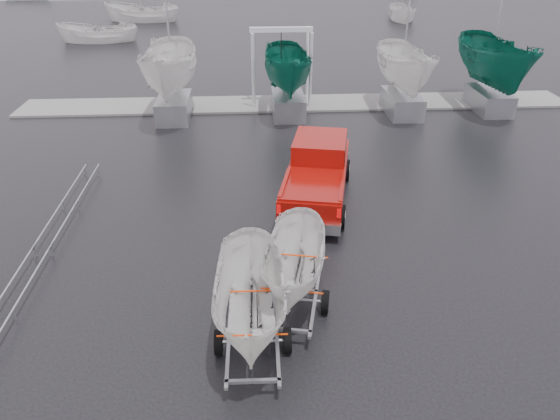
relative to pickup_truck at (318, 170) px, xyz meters
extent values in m
plane|color=black|center=(0.28, -1.62, -1.04)|extent=(120.00, 120.00, 0.00)
cube|color=gray|center=(0.28, 11.38, -0.99)|extent=(30.00, 3.00, 0.12)
cube|color=maroon|center=(-0.07, -0.32, -0.23)|extent=(3.20, 6.16, 0.96)
cube|color=maroon|center=(0.15, 0.72, 0.53)|extent=(2.32, 2.67, 0.86)
cube|color=black|center=(0.15, 0.72, 0.58)|extent=(2.29, 2.43, 0.56)
cube|color=silver|center=(-0.69, -3.24, -0.54)|extent=(2.04, 0.60, 0.35)
cylinder|color=black|center=(-0.61, 1.76, -0.64)|extent=(0.47, 0.86, 0.81)
cylinder|color=black|center=(1.27, 1.36, -0.64)|extent=(0.47, 0.86, 0.81)
cylinder|color=black|center=(-1.41, -2.00, -0.64)|extent=(0.47, 0.86, 0.81)
cylinder|color=black|center=(0.47, -2.40, -0.64)|extent=(0.47, 0.86, 0.81)
cube|color=#979A9F|center=(-1.89, -6.25, -0.59)|extent=(0.83, 3.54, 0.08)
cube|color=#979A9F|center=(-0.82, -6.48, -0.59)|extent=(0.83, 3.54, 0.08)
cylinder|color=#979A9F|center=(-1.40, -6.56, -0.74)|extent=(1.58, 0.41, 0.08)
cylinder|color=black|center=(-2.18, -6.40, -0.74)|extent=(0.30, 0.62, 0.60)
cylinder|color=black|center=(-0.61, -6.73, -0.74)|extent=(0.30, 0.62, 0.60)
imported|color=silver|center=(-1.36, -6.37, 1.48)|extent=(1.82, 1.85, 4.06)
cube|color=#FD4108|center=(-1.19, -5.59, -0.04)|extent=(1.52, 0.36, 0.03)
cube|color=#FD4108|center=(-1.52, -7.15, -0.04)|extent=(1.52, 0.36, 0.03)
cube|color=#979A9F|center=(-3.04, -7.89, -0.59)|extent=(0.14, 3.60, 0.08)
cube|color=#979A9F|center=(-1.94, -7.91, -0.59)|extent=(0.14, 3.60, 0.08)
cylinder|color=#979A9F|center=(-2.49, -8.10, -0.74)|extent=(1.60, 0.11, 0.08)
cylinder|color=black|center=(-3.29, -8.09, -0.74)|extent=(0.19, 0.60, 0.60)
cylinder|color=black|center=(-1.69, -8.12, -0.74)|extent=(0.19, 0.60, 0.60)
imported|color=silver|center=(-2.49, -7.90, 1.69)|extent=(1.72, 1.76, 4.48)
cube|color=#FD4108|center=(-2.47, -7.10, -0.04)|extent=(1.55, 0.07, 0.03)
cube|color=#FD4108|center=(-2.50, -8.70, -0.04)|extent=(1.55, 0.07, 0.03)
cylinder|color=silver|center=(-2.11, 10.58, 0.96)|extent=(0.16, 0.58, 3.99)
cylinder|color=silver|center=(-2.11, 12.18, 0.96)|extent=(0.16, 0.58, 3.99)
cylinder|color=silver|center=(0.89, 10.58, 0.96)|extent=(0.16, 0.58, 3.99)
cylinder|color=silver|center=(0.89, 12.18, 0.96)|extent=(0.16, 0.58, 3.99)
cube|color=silver|center=(-0.61, 11.38, 2.96)|extent=(3.30, 0.25, 0.25)
cube|color=#979A9F|center=(-6.19, 9.38, -0.49)|extent=(1.60, 3.20, 1.10)
imported|color=silver|center=(-6.19, 9.38, 3.56)|extent=(2.63, 2.70, 7.00)
cube|color=#979A9F|center=(-0.36, 9.58, -0.49)|extent=(1.60, 3.20, 1.10)
imported|color=#0C5845|center=(-0.36, 9.58, 3.17)|extent=(2.34, 2.40, 6.22)
cube|color=#979A9F|center=(5.58, 9.38, -0.49)|extent=(1.60, 3.20, 1.10)
imported|color=silver|center=(5.58, 9.38, 3.24)|extent=(2.40, 2.46, 6.37)
cube|color=#979A9F|center=(10.35, 9.68, -0.49)|extent=(1.60, 3.20, 1.10)
imported|color=#0C5845|center=(10.35, 9.68, 3.67)|extent=(2.72, 2.79, 7.22)
cylinder|color=#979A9F|center=(-8.47, -0.62, -0.69)|extent=(0.06, 6.50, 0.06)
cylinder|color=#979A9F|center=(-8.97, -0.62, -0.69)|extent=(0.06, 6.50, 0.06)
cylinder|color=#979A9F|center=(-8.47, -6.62, -0.69)|extent=(0.06, 6.50, 0.06)
imported|color=silver|center=(-14.75, 29.98, -1.04)|extent=(2.69, 2.62, 6.61)
imported|color=silver|center=(-12.83, 40.52, -1.04)|extent=(3.33, 3.26, 7.64)
imported|color=silver|center=(13.58, 39.80, -1.04)|extent=(2.62, 2.68, 6.42)
camera|label=1|loc=(-2.46, -17.91, 7.89)|focal=35.00mm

